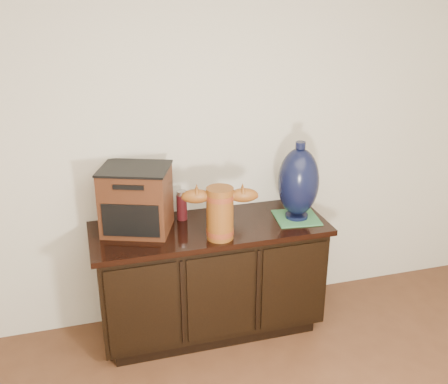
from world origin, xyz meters
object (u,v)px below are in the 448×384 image
object	(u,v)px
sideboard	(210,278)
tv_radio	(136,199)
spray_can	(182,205)
terracotta_vessel	(220,210)
lamp_base	(298,182)

from	to	relation	value
sideboard	tv_radio	world-z (taller)	tv_radio
tv_radio	spray_can	world-z (taller)	tv_radio
spray_can	terracotta_vessel	bearing A→B (deg)	-63.18
terracotta_vessel	lamp_base	size ratio (longest dim) A/B	0.90
terracotta_vessel	lamp_base	xyz separation A→B (m)	(0.54, 0.13, 0.07)
spray_can	tv_radio	bearing A→B (deg)	-164.78
tv_radio	lamp_base	size ratio (longest dim) A/B	0.97
terracotta_vessel	spray_can	xyz separation A→B (m)	(-0.16, 0.32, -0.08)
lamp_base	spray_can	distance (m)	0.74
lamp_base	spray_can	xyz separation A→B (m)	(-0.70, 0.19, -0.15)
sideboard	lamp_base	world-z (taller)	lamp_base
sideboard	lamp_base	distance (m)	0.83
sideboard	lamp_base	xyz separation A→B (m)	(0.56, -0.04, 0.61)
terracotta_vessel	spray_can	size ratio (longest dim) A/B	2.32
sideboard	spray_can	distance (m)	0.51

